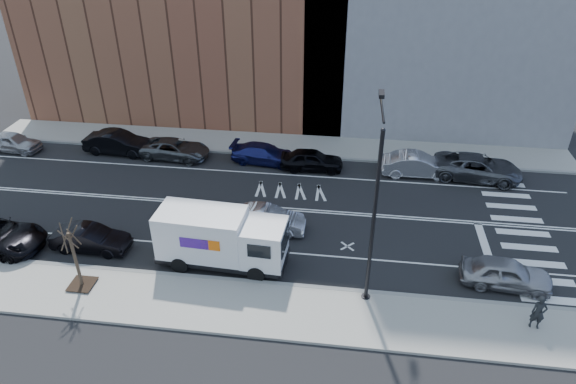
% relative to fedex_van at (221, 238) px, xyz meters
% --- Properties ---
extents(ground, '(120.00, 120.00, 0.00)m').
position_rel_fedex_van_xyz_m(ground, '(0.54, 5.60, -1.62)').
color(ground, black).
rests_on(ground, ground).
extents(sidewalk_near, '(44.00, 3.60, 0.15)m').
position_rel_fedex_van_xyz_m(sidewalk_near, '(0.54, -3.20, -1.54)').
color(sidewalk_near, gray).
rests_on(sidewalk_near, ground).
extents(sidewalk_far, '(44.00, 3.60, 0.15)m').
position_rel_fedex_van_xyz_m(sidewalk_far, '(0.54, 14.40, -1.54)').
color(sidewalk_far, gray).
rests_on(sidewalk_far, ground).
extents(curb_near, '(44.00, 0.25, 0.17)m').
position_rel_fedex_van_xyz_m(curb_near, '(0.54, -1.40, -1.53)').
color(curb_near, gray).
rests_on(curb_near, ground).
extents(curb_far, '(44.00, 0.25, 0.17)m').
position_rel_fedex_van_xyz_m(curb_far, '(0.54, 12.60, -1.53)').
color(curb_far, gray).
rests_on(curb_far, ground).
extents(crosswalk, '(3.00, 14.00, 0.01)m').
position_rel_fedex_van_xyz_m(crosswalk, '(16.54, 5.60, -1.61)').
color(crosswalk, white).
rests_on(crosswalk, ground).
extents(road_markings, '(40.00, 8.60, 0.01)m').
position_rel_fedex_van_xyz_m(road_markings, '(0.54, 5.60, -1.61)').
color(road_markings, white).
rests_on(road_markings, ground).
extents(streetlight, '(0.44, 4.02, 9.34)m').
position_rel_fedex_van_xyz_m(streetlight, '(7.54, -1.31, 3.46)').
color(streetlight, black).
rests_on(streetlight, ground).
extents(street_tree, '(1.20, 1.20, 3.75)m').
position_rel_fedex_van_xyz_m(street_tree, '(-6.46, -2.80, -0.17)').
color(street_tree, black).
rests_on(street_tree, ground).
extents(fedex_van, '(6.87, 2.69, 3.08)m').
position_rel_fedex_van_xyz_m(fedex_van, '(0.00, 0.00, 0.00)').
color(fedex_van, black).
rests_on(fedex_van, ground).
extents(far_parked_a, '(4.35, 2.07, 1.44)m').
position_rel_fedex_van_xyz_m(far_parked_a, '(-18.66, 10.94, -0.90)').
color(far_parked_a, '#A2A1A6').
rests_on(far_parked_a, ground).
extents(far_parked_b, '(5.10, 2.06, 1.65)m').
position_rel_fedex_van_xyz_m(far_parked_b, '(-10.66, 11.60, -0.80)').
color(far_parked_b, black).
rests_on(far_parked_b, ground).
extents(far_parked_c, '(5.13, 2.63, 1.38)m').
position_rel_fedex_van_xyz_m(far_parked_c, '(-6.28, 11.42, -0.93)').
color(far_parked_c, '#4A4D51').
rests_on(far_parked_c, ground).
extents(far_parked_d, '(4.92, 2.40, 1.38)m').
position_rel_fedex_van_xyz_m(far_parked_d, '(0.28, 11.50, -0.93)').
color(far_parked_d, navy).
rests_on(far_parked_d, ground).
extents(far_parked_e, '(4.42, 1.92, 1.48)m').
position_rel_fedex_van_xyz_m(far_parked_e, '(3.74, 10.94, -0.88)').
color(far_parked_e, black).
rests_on(far_parked_e, ground).
extents(far_parked_f, '(4.86, 1.84, 1.58)m').
position_rel_fedex_van_xyz_m(far_parked_f, '(10.95, 11.05, -0.83)').
color(far_parked_f, silver).
rests_on(far_parked_f, ground).
extents(far_parked_g, '(6.13, 3.39, 1.62)m').
position_rel_fedex_van_xyz_m(far_parked_g, '(14.98, 11.15, -0.81)').
color(far_parked_g, '#4B4D52').
rests_on(far_parked_g, ground).
extents(driving_sedan, '(4.45, 1.56, 1.47)m').
position_rel_fedex_van_xyz_m(driving_sedan, '(1.84, 3.25, -0.89)').
color(driving_sedan, silver).
rests_on(driving_sedan, ground).
extents(near_parked_rear_a, '(4.27, 1.58, 1.40)m').
position_rel_fedex_van_xyz_m(near_parked_rear_a, '(-7.37, 0.22, -0.92)').
color(near_parked_rear_a, black).
rests_on(near_parked_rear_a, ground).
extents(near_parked_front, '(4.56, 2.17, 1.51)m').
position_rel_fedex_van_xyz_m(near_parked_front, '(14.40, 0.13, -0.87)').
color(near_parked_front, '#9F9EA3').
rests_on(near_parked_front, ground).
extents(pedestrian, '(0.68, 0.50, 1.74)m').
position_rel_fedex_van_xyz_m(pedestrian, '(15.09, -2.76, -0.60)').
color(pedestrian, black).
rests_on(pedestrian, sidewalk_near).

